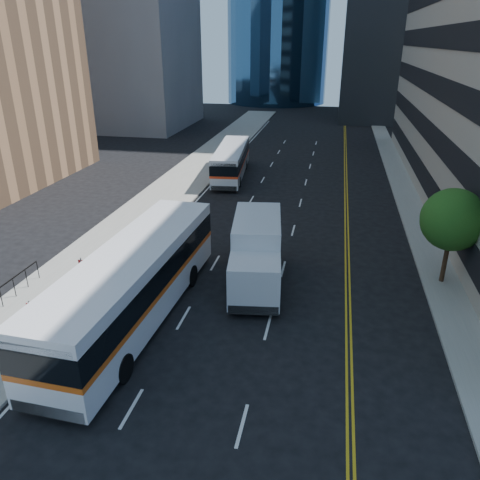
{
  "coord_description": "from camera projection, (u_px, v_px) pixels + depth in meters",
  "views": [
    {
      "loc": [
        2.84,
        -15.84,
        12.03
      ],
      "look_at": [
        -1.45,
        5.23,
        2.8
      ],
      "focal_mm": 35.0,
      "sensor_mm": 36.0,
      "label": 1
    }
  ],
  "objects": [
    {
      "name": "sidewalk_east",
      "position": [
        404.0,
        190.0,
        40.36
      ],
      "size": [
        2.0,
        90.0,
        0.15
      ],
      "primitive_type": "cube",
      "color": "gray",
      "rests_on": "ground"
    },
    {
      "name": "box_truck",
      "position": [
        256.0,
        253.0,
        24.4
      ],
      "size": [
        3.37,
        7.39,
        3.41
      ],
      "rotation": [
        0.0,
        0.0,
        0.13
      ],
      "color": "silver",
      "rests_on": "ground"
    },
    {
      "name": "street_tree",
      "position": [
        453.0,
        220.0,
        23.65
      ],
      "size": [
        3.2,
        3.2,
        5.1
      ],
      "color": "#332114",
      "rests_on": "sidewalk_east"
    },
    {
      "name": "bus_front",
      "position": [
        134.0,
        282.0,
        21.15
      ],
      "size": [
        3.54,
        13.85,
        3.54
      ],
      "rotation": [
        0.0,
        0.0,
        -0.04
      ],
      "color": "white",
      "rests_on": "ground"
    },
    {
      "name": "ground",
      "position": [
        249.0,
        353.0,
        19.53
      ],
      "size": [
        160.0,
        160.0,
        0.0
      ],
      "primitive_type": "plane",
      "color": "black",
      "rests_on": "ground"
    },
    {
      "name": "bus_rear",
      "position": [
        231.0,
        161.0,
        43.96
      ],
      "size": [
        3.5,
        11.25,
        2.85
      ],
      "rotation": [
        0.0,
        0.0,
        0.1
      ],
      "color": "silver",
      "rests_on": "ground"
    },
    {
      "name": "sidewalk_west",
      "position": [
        188.0,
        178.0,
        43.94
      ],
      "size": [
        5.0,
        90.0,
        0.15
      ],
      "primitive_type": "cube",
      "color": "gray",
      "rests_on": "ground"
    }
  ]
}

